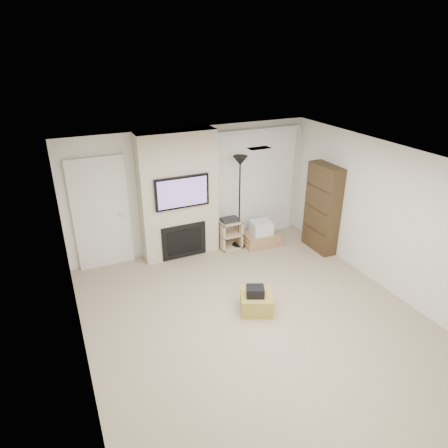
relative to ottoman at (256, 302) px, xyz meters
name	(u,v)px	position (x,y,z in m)	size (l,w,h in m)	color
floor	(256,320)	(-0.13, -0.23, -0.15)	(5.00, 5.50, 0.00)	tan
ceiling	(262,165)	(-0.13, -0.23, 2.35)	(5.00, 5.50, 0.00)	white
wall_back	(192,190)	(-0.13, 2.52, 1.10)	(5.00, 2.50, 0.00)	silver
wall_front	(414,388)	(-0.13, -2.98, 1.10)	(5.00, 2.50, 0.00)	silver
wall_left	(75,291)	(-2.63, -0.23, 1.10)	(5.50, 2.50, 0.00)	silver
wall_right	(390,220)	(2.37, -0.23, 1.10)	(5.50, 2.50, 0.00)	silver
hvac_vent	(259,148)	(0.27, 0.57, 2.35)	(0.35, 0.18, 0.01)	silver
ottoman	(256,302)	(0.00, 0.00, 0.00)	(0.50, 0.50, 0.30)	#A8953A
black_bag	(255,291)	(-0.04, -0.02, 0.23)	(0.28, 0.22, 0.16)	black
fireplace_wall	(179,197)	(-0.48, 2.31, 1.09)	(1.50, 0.47, 2.50)	beige
entry_door	(101,214)	(-1.93, 2.48, 0.90)	(1.02, 0.11, 2.14)	silver
vertical_blinds	(255,180)	(1.27, 2.47, 1.12)	(1.98, 0.10, 2.37)	silver
floor_lamp	(240,177)	(0.73, 2.11, 1.38)	(0.29, 0.29, 1.95)	black
av_stand	(230,232)	(0.53, 2.15, 0.20)	(0.45, 0.38, 0.66)	tan
box_stack	(261,235)	(1.20, 2.01, 0.05)	(0.81, 0.64, 0.51)	#A67C54
bookshelf	(322,208)	(2.21, 1.33, 0.75)	(0.30, 0.80, 1.80)	#322413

